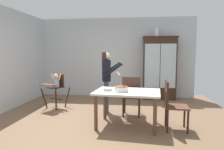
# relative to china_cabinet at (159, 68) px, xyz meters

# --- Properties ---
(ground_plane) EXTENTS (6.24, 6.24, 0.00)m
(ground_plane) POSITION_rel_china_cabinet_xyz_m (-1.47, -2.37, -1.03)
(ground_plane) COLOR brown
(wall_back) EXTENTS (5.32, 0.06, 2.70)m
(wall_back) POSITION_rel_china_cabinet_xyz_m (-1.47, 0.26, 0.32)
(wall_back) COLOR silver
(wall_back) RESTS_ON ground_plane
(china_cabinet) EXTENTS (1.11, 0.48, 2.04)m
(china_cabinet) POSITION_rel_china_cabinet_xyz_m (0.00, 0.00, 0.00)
(china_cabinet) COLOR #382116
(china_cabinet) RESTS_ON ground_plane
(ceramic_vase) EXTENTS (0.13, 0.13, 0.27)m
(ceramic_vase) POSITION_rel_china_cabinet_xyz_m (-0.11, 0.00, 1.13)
(ceramic_vase) COLOR white
(ceramic_vase) RESTS_ON china_cabinet
(high_chair_with_toddler) EXTENTS (0.75, 0.82, 0.95)m
(high_chair_with_toddler) POSITION_rel_china_cabinet_xyz_m (-2.94, -1.51, -0.37)
(high_chair_with_toddler) COLOR #382116
(high_chair_with_toddler) RESTS_ON ground_plane
(adult_person) EXTENTS (0.57, 0.56, 1.53)m
(adult_person) POSITION_rel_china_cabinet_xyz_m (-1.48, -1.81, -0.06)
(adult_person) COLOR #3D4C6B
(adult_person) RESTS_ON ground_plane
(dining_table) EXTENTS (1.39, 1.01, 0.74)m
(dining_table) POSITION_rel_china_cabinet_xyz_m (-0.91, -2.73, -0.39)
(dining_table) COLOR silver
(dining_table) RESTS_ON ground_plane
(birthday_cake) EXTENTS (0.28, 0.28, 0.19)m
(birthday_cake) POSITION_rel_china_cabinet_xyz_m (-1.03, -2.82, -0.23)
(birthday_cake) COLOR white
(birthday_cake) RESTS_ON dining_table
(serving_bowl) EXTENTS (0.18, 0.18, 0.05)m
(serving_bowl) POSITION_rel_china_cabinet_xyz_m (-1.31, -2.77, -0.26)
(serving_bowl) COLOR #B2BCC6
(serving_bowl) RESTS_ON dining_table
(dining_chair_far_side) EXTENTS (0.46, 0.46, 0.96)m
(dining_chair_far_side) POSITION_rel_china_cabinet_xyz_m (-0.85, -2.06, -0.47)
(dining_chair_far_side) COLOR #382116
(dining_chair_far_side) RESTS_ON ground_plane
(dining_chair_right_end) EXTENTS (0.46, 0.46, 0.96)m
(dining_chair_right_end) POSITION_rel_china_cabinet_xyz_m (-0.04, -2.81, -0.47)
(dining_chair_right_end) COLOR #382116
(dining_chair_right_end) RESTS_ON ground_plane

